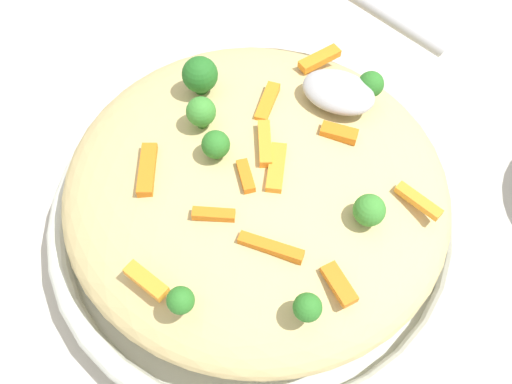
# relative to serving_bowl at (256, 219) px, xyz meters

# --- Properties ---
(ground_plane) EXTENTS (2.40, 2.40, 0.00)m
(ground_plane) POSITION_rel_serving_bowl_xyz_m (0.00, 0.00, -0.02)
(ground_plane) COLOR beige
(serving_bowl) EXTENTS (0.33, 0.33, 0.04)m
(serving_bowl) POSITION_rel_serving_bowl_xyz_m (0.00, 0.00, 0.00)
(serving_bowl) COLOR silver
(serving_bowl) RESTS_ON ground_plane
(pasta_mound) EXTENTS (0.29, 0.29, 0.07)m
(pasta_mound) POSITION_rel_serving_bowl_xyz_m (0.00, 0.00, 0.05)
(pasta_mound) COLOR #D1BA7A
(pasta_mound) RESTS_ON serving_bowl
(carrot_piece_0) EXTENTS (0.03, 0.04, 0.01)m
(carrot_piece_0) POSITION_rel_serving_bowl_xyz_m (-0.07, -0.04, 0.08)
(carrot_piece_0) COLOR orange
(carrot_piece_0) RESTS_ON pasta_mound
(carrot_piece_1) EXTENTS (0.02, 0.03, 0.01)m
(carrot_piece_1) POSITION_rel_serving_bowl_xyz_m (0.02, 0.09, 0.08)
(carrot_piece_1) COLOR orange
(carrot_piece_1) RESTS_ON pasta_mound
(carrot_piece_2) EXTENTS (0.03, 0.02, 0.01)m
(carrot_piece_2) POSITION_rel_serving_bowl_xyz_m (-0.02, -0.11, 0.08)
(carrot_piece_2) COLOR orange
(carrot_piece_2) RESTS_ON pasta_mound
(carrot_piece_3) EXTENTS (0.03, 0.03, 0.01)m
(carrot_piece_3) POSITION_rel_serving_bowl_xyz_m (0.09, -0.06, 0.08)
(carrot_piece_3) COLOR orange
(carrot_piece_3) RESTS_ON pasta_mound
(carrot_piece_4) EXTENTS (0.02, 0.02, 0.01)m
(carrot_piece_4) POSITION_rel_serving_bowl_xyz_m (-0.00, -0.02, 0.08)
(carrot_piece_4) COLOR orange
(carrot_piece_4) RESTS_ON pasta_mound
(carrot_piece_5) EXTENTS (0.03, 0.04, 0.01)m
(carrot_piece_5) POSITION_rel_serving_bowl_xyz_m (-0.00, 0.11, 0.08)
(carrot_piece_5) COLOR orange
(carrot_piece_5) RESTS_ON pasta_mound
(carrot_piece_6) EXTENTS (0.03, 0.04, 0.01)m
(carrot_piece_6) POSITION_rel_serving_bowl_xyz_m (-0.00, 0.01, 0.09)
(carrot_piece_6) COLOR orange
(carrot_piece_6) RESTS_ON pasta_mound
(carrot_piece_7) EXTENTS (0.02, 0.04, 0.01)m
(carrot_piece_7) POSITION_rel_serving_bowl_xyz_m (0.02, -0.00, 0.08)
(carrot_piece_7) COLOR orange
(carrot_piece_7) RESTS_ON pasta_mound
(carrot_piece_8) EXTENTS (0.02, 0.04, 0.01)m
(carrot_piece_8) POSITION_rel_serving_bowl_xyz_m (-0.02, 0.05, 0.08)
(carrot_piece_8) COLOR orange
(carrot_piece_8) RESTS_ON pasta_mound
(carrot_piece_9) EXTENTS (0.03, 0.01, 0.01)m
(carrot_piece_9) POSITION_rel_serving_bowl_xyz_m (0.04, 0.05, 0.08)
(carrot_piece_9) COLOR orange
(carrot_piece_9) RESTS_ON pasta_mound
(carrot_piece_10) EXTENTS (0.04, 0.01, 0.01)m
(carrot_piece_10) POSITION_rel_serving_bowl_xyz_m (0.04, -0.06, 0.08)
(carrot_piece_10) COLOR orange
(carrot_piece_10) RESTS_ON pasta_mound
(carrot_piece_11) EXTENTS (0.03, 0.02, 0.01)m
(carrot_piece_11) POSITION_rel_serving_bowl_xyz_m (-0.01, -0.05, 0.08)
(carrot_piece_11) COLOR orange
(carrot_piece_11) RESTS_ON pasta_mound
(carrot_piece_12) EXTENTS (0.04, 0.02, 0.01)m
(carrot_piece_12) POSITION_rel_serving_bowl_xyz_m (0.11, 0.02, 0.08)
(carrot_piece_12) COLOR orange
(carrot_piece_12) RESTS_ON pasta_mound
(broccoli_floret_0) EXTENTS (0.02, 0.02, 0.02)m
(broccoli_floret_0) POSITION_rel_serving_bowl_xyz_m (0.01, -0.11, 0.09)
(broccoli_floret_0) COLOR #296820
(broccoli_floret_0) RESTS_ON pasta_mound
(broccoli_floret_1) EXTENTS (0.02, 0.02, 0.03)m
(broccoli_floret_1) POSITION_rel_serving_bowl_xyz_m (0.09, -0.01, 0.09)
(broccoli_floret_1) COLOR #377928
(broccoli_floret_1) RESTS_ON pasta_mound
(broccoli_floret_2) EXTENTS (0.02, 0.02, 0.02)m
(broccoli_floret_2) POSITION_rel_serving_bowl_xyz_m (0.08, -0.09, 0.09)
(broccoli_floret_2) COLOR #296820
(broccoli_floret_2) RESTS_ON pasta_mound
(broccoli_floret_3) EXTENTS (0.02, 0.02, 0.03)m
(broccoli_floret_3) POSITION_rel_serving_bowl_xyz_m (-0.05, 0.01, 0.10)
(broccoli_floret_3) COLOR #377928
(broccoli_floret_3) RESTS_ON pasta_mound
(broccoli_floret_4) EXTENTS (0.03, 0.03, 0.03)m
(broccoli_floret_4) POSITION_rel_serving_bowl_xyz_m (-0.07, 0.04, 0.09)
(broccoli_floret_4) COLOR #205B1C
(broccoli_floret_4) RESTS_ON pasta_mound
(broccoli_floret_5) EXTENTS (0.02, 0.02, 0.02)m
(broccoli_floret_5) POSITION_rel_serving_bowl_xyz_m (-0.03, -0.01, 0.09)
(broccoli_floret_5) COLOR #296820
(broccoli_floret_5) RESTS_ON pasta_mound
(broccoli_floret_6) EXTENTS (0.02, 0.02, 0.02)m
(broccoli_floret_6) POSITION_rel_serving_bowl_xyz_m (0.05, 0.10, 0.09)
(broccoli_floret_6) COLOR #296820
(broccoli_floret_6) RESTS_ON pasta_mound
(serving_spoon) EXTENTS (0.14, 0.10, 0.08)m
(serving_spoon) POSITION_rel_serving_bowl_xyz_m (0.03, 0.10, 0.10)
(serving_spoon) COLOR #B7B7BC
(serving_spoon) RESTS_ON pasta_mound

